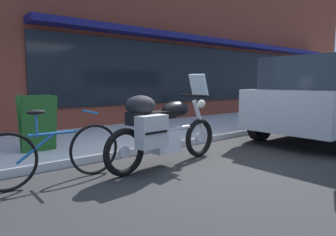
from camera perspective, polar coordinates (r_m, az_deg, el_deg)
The scene contains 7 objects.
ground_plane at distance 4.70m, azimuth 2.95°, elevation -8.95°, with size 80.00×80.00×0.00m, color #292929.
storefront_building at distance 11.64m, azimuth 9.60°, elevation 18.41°, with size 19.02×0.90×7.48m.
sidewalk_curb at distance 13.46m, azimuth 24.51°, elevation 0.92°, with size 30.00×2.98×0.12m.
touring_motorcycle at distance 4.49m, azimuth -1.22°, elevation -1.73°, with size 2.23×0.78×1.41m.
parked_bicycle at distance 4.10m, azimuth -20.73°, elevation -6.18°, with size 1.79×0.48×0.94m.
parked_minivan at distance 7.74m, azimuth 28.58°, elevation 3.43°, with size 4.52×2.06×1.77m.
sandwich_board_sign at distance 5.50m, azimuth -23.34°, elevation -0.92°, with size 0.55×0.41×0.93m.
Camera 1 is at (-3.06, -3.34, 1.26)m, focal length 32.37 mm.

